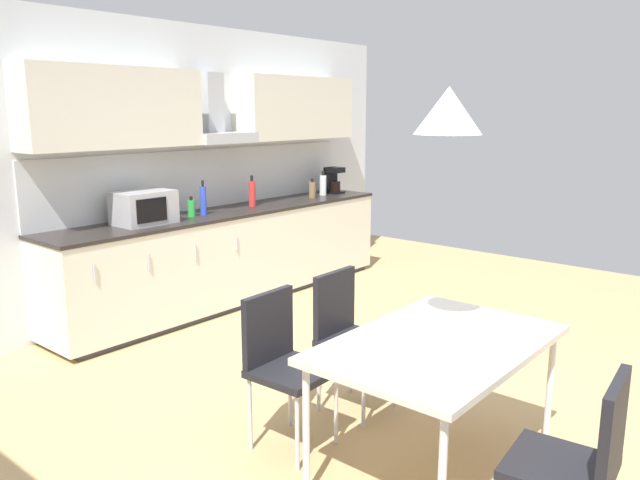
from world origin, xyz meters
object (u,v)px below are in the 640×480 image
Objects in this scene: chair_far_right at (347,326)px; chair_far_left at (282,354)px; pendant_lamp at (448,111)px; chair_near_left at (582,455)px; bottle_brown at (312,190)px; microwave at (144,207)px; coffee_maker at (333,180)px; bottle_white at (323,185)px; dining_table at (438,350)px; bottle_red at (252,193)px; bottle_blue at (203,200)px; bottle_green at (191,208)px.

chair_far_left is (-0.59, -0.00, 0.00)m from chair_far_right.
pendant_lamp is at bearing -69.76° from chair_far_left.
chair_near_left is at bearing -109.72° from chair_far_right.
pendant_lamp is (-2.50, -3.00, 0.86)m from bottle_brown.
microwave is 1.60× the size of coffee_maker.
bottle_white is at bearing 48.02° from pendant_lamp.
microwave reaches higher than bottle_white.
coffee_maker is 0.34× the size of chair_near_left.
bottle_white is 0.21× the size of dining_table.
bottle_red reaches higher than chair_far_right.
bottle_blue is 2.63m from chair_far_left.
dining_table is (-2.50, -3.00, -0.32)m from bottle_brown.
bottle_brown is 0.24× the size of chair_near_left.
bottle_red is 0.64m from bottle_blue.
bottle_blue is at bearing -178.54° from coffee_maker.
bottle_green is at bearing -178.99° from bottle_red.
chair_near_left is (-0.58, -1.61, 0.00)m from chair_far_right.
bottle_blue is at bearing -5.84° from bottle_green.
microwave is at bearing -179.41° from coffee_maker.
bottle_blue reaches higher than chair_near_left.
bottle_blue is at bearing -177.61° from bottle_red.
bottle_blue is (-0.64, -0.03, 0.00)m from bottle_red.
dining_table is 1.18m from pendant_lamp.
bottle_white is at bearing 36.41° from chair_far_left.
chair_near_left is (-1.93, -3.86, -0.51)m from bottle_red.
bottle_blue is at bearing -179.27° from bottle_white.
coffee_maker is at bearing 40.46° from chair_far_right.
microwave is 2.37m from bottle_white.
bottle_green reaches higher than chair_near_left.
bottle_brown is 1.16× the size of bottle_green.
chair_far_left is at bearing 90.40° from chair_near_left.
microwave is 0.62m from bottle_blue.
microwave is 2.40m from chair_far_left.
chair_far_right is (-2.21, -2.19, -0.47)m from bottle_brown.
microwave is 0.37× the size of dining_table.
bottle_brown is at bearing 53.80° from chair_near_left.
pendant_lamp is (-0.29, -0.81, 1.32)m from chair_far_right.
chair_far_right is 1.00× the size of chair_near_left.
bottle_white is 4.12m from dining_table.
bottle_brown is 3.92m from dining_table.
bottle_green is at bearing -179.72° from bottle_white.
chair_near_left is at bearing -106.76° from bottle_green.
pendant_lamp is at bearing -108.30° from bottle_blue.
bottle_blue is 1.74× the size of bottle_green.
microwave is 0.55× the size of chair_far_left.
coffee_maker reaches higher than chair_near_left.
bottle_white is 4.19m from pendant_lamp.
chair_far_left is (-0.68, -2.25, -0.52)m from microwave.
pendant_lamp is (0.00, 0.00, 1.18)m from dining_table.
microwave is 1.50× the size of bottle_blue.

